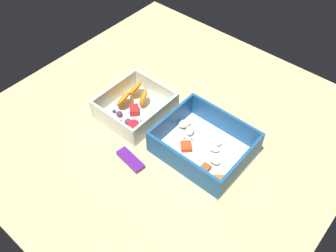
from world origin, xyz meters
TOP-DOWN VIEW (x-y plane):
  - table_surface at (0.00, 0.00)cm, footprint 80.00×80.00cm
  - pasta_container at (-11.18, 0.73)cm, footprint 19.28×16.13cm
  - fruit_bowl at (8.90, 1.78)cm, footprint 14.32×15.72cm
  - candy_bar at (-0.65, 13.08)cm, footprint 7.24×3.25cm

SIDE VIEW (x-z plane):
  - table_surface at x=0.00cm, z-range 0.00..2.00cm
  - candy_bar at x=-0.65cm, z-range 2.00..3.20cm
  - fruit_bowl at x=8.90cm, z-range 1.29..6.58cm
  - pasta_container at x=-11.18cm, z-range 0.81..7.24cm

